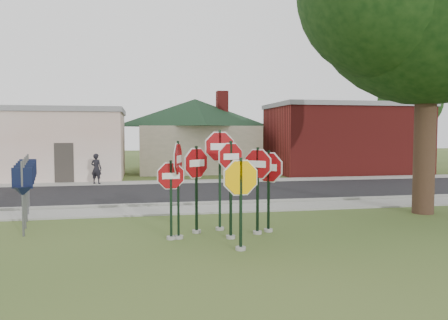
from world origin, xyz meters
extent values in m
plane|color=#334B1C|center=(0.00, 0.00, 0.00)|extent=(120.00, 120.00, 0.00)
cube|color=gray|center=(0.00, 5.50, 0.03)|extent=(60.00, 1.60, 0.06)
cube|color=black|center=(0.00, 10.00, 0.02)|extent=(60.00, 7.00, 0.04)
cube|color=gray|center=(0.00, 14.30, 0.03)|extent=(60.00, 1.60, 0.06)
cube|color=gray|center=(0.00, 6.50, 0.07)|extent=(60.00, 0.20, 0.14)
cylinder|color=gray|center=(0.34, 1.24, 0.04)|extent=(0.24, 0.24, 0.08)
cube|color=black|center=(0.34, 1.24, 1.27)|extent=(0.07, 0.07, 2.53)
cylinder|color=white|center=(0.34, 1.24, 2.13)|extent=(0.94, 0.34, 0.99)
cylinder|color=maroon|center=(0.34, 1.24, 2.13)|extent=(0.87, 0.32, 0.92)
cube|color=white|center=(0.34, 1.24, 2.13)|extent=(0.43, 0.16, 0.16)
cylinder|color=gray|center=(0.34, 0.09, 0.04)|extent=(0.24, 0.24, 0.08)
cube|color=black|center=(0.34, 0.09, 1.08)|extent=(0.07, 0.06, 2.17)
cylinder|color=white|center=(0.34, 0.09, 1.70)|extent=(1.17, 0.15, 1.17)
cylinder|color=#F6B100|center=(0.34, 0.09, 1.70)|extent=(1.08, 0.14, 1.09)
cylinder|color=gray|center=(-1.18, 1.44, 0.04)|extent=(0.24, 0.24, 0.08)
cube|color=black|center=(-1.18, 1.44, 1.02)|extent=(0.06, 0.06, 2.04)
cylinder|color=white|center=(-1.18, 1.44, 1.64)|extent=(0.98, 0.11, 0.98)
cylinder|color=maroon|center=(-1.18, 1.44, 1.64)|extent=(0.90, 0.11, 0.91)
cube|color=white|center=(-1.18, 1.44, 1.64)|extent=(0.45, 0.05, 0.16)
cylinder|color=gray|center=(1.15, 1.61, 0.04)|extent=(0.24, 0.24, 0.08)
cube|color=black|center=(1.15, 1.61, 1.18)|extent=(0.08, 0.08, 2.35)
cylinder|color=white|center=(1.15, 1.61, 1.90)|extent=(0.81, 0.81, 1.13)
cylinder|color=maroon|center=(1.15, 1.61, 1.90)|extent=(0.76, 0.75, 1.05)
cube|color=white|center=(1.15, 1.61, 1.90)|extent=(0.38, 0.37, 0.18)
cylinder|color=gray|center=(0.24, 2.27, 0.04)|extent=(0.24, 0.24, 0.08)
cube|color=black|center=(0.24, 2.27, 1.41)|extent=(0.06, 0.05, 2.82)
cylinder|color=white|center=(0.24, 2.27, 2.35)|extent=(1.18, 0.10, 1.18)
cylinder|color=maroon|center=(0.24, 2.27, 2.35)|extent=(1.09, 0.10, 1.09)
cube|color=white|center=(0.24, 2.27, 2.35)|extent=(0.54, 0.05, 0.19)
cylinder|color=gray|center=(-0.45, 2.04, 0.04)|extent=(0.24, 0.24, 0.08)
cube|color=black|center=(-0.45, 2.04, 1.19)|extent=(0.08, 0.08, 2.38)
cylinder|color=white|center=(-0.45, 2.04, 1.92)|extent=(0.96, 0.70, 1.17)
cylinder|color=maroon|center=(-0.45, 2.04, 1.92)|extent=(0.89, 0.65, 1.08)
cube|color=white|center=(-0.45, 2.04, 1.92)|extent=(0.44, 0.32, 0.19)
cylinder|color=gray|center=(1.52, 1.81, 0.04)|extent=(0.24, 0.24, 0.08)
cube|color=black|center=(1.52, 1.81, 1.13)|extent=(0.08, 0.08, 2.26)
cylinder|color=white|center=(1.52, 1.81, 1.79)|extent=(0.80, 0.87, 1.17)
cylinder|color=maroon|center=(1.52, 1.81, 1.79)|extent=(0.75, 0.81, 1.08)
cube|color=white|center=(1.52, 1.81, 1.79)|extent=(0.37, 0.40, 0.19)
cylinder|color=gray|center=(-0.99, 1.48, 0.04)|extent=(0.24, 0.24, 0.08)
cube|color=black|center=(-0.99, 1.48, 1.27)|extent=(0.07, 0.07, 2.53)
cylinder|color=white|center=(-0.99, 1.48, 2.07)|extent=(0.35, 1.13, 1.18)
cylinder|color=maroon|center=(-0.99, 1.48, 2.07)|extent=(0.33, 1.05, 1.09)
cube|color=white|center=(-0.99, 1.48, 2.07)|extent=(0.17, 0.52, 0.19)
cube|color=#59595E|center=(-5.00, 2.50, 1.00)|extent=(0.05, 0.05, 2.00)
cube|color=black|center=(-5.00, 2.50, 1.55)|extent=(0.55, 0.13, 0.55)
cone|color=black|center=(-5.00, 2.50, 1.20)|extent=(0.65, 0.65, 0.25)
cube|color=#59595E|center=(-5.20, 3.50, 1.00)|extent=(0.05, 0.05, 2.00)
cube|color=black|center=(-5.20, 3.50, 1.55)|extent=(0.55, 0.09, 0.55)
cone|color=black|center=(-5.20, 3.50, 1.20)|extent=(0.62, 0.62, 0.25)
cube|color=#59595E|center=(-5.40, 4.50, 1.00)|extent=(0.05, 0.05, 2.00)
cube|color=black|center=(-5.40, 4.50, 1.55)|extent=(0.55, 0.05, 0.55)
cone|color=black|center=(-5.40, 4.50, 1.20)|extent=(0.58, 0.58, 0.25)
cube|color=#59595E|center=(-5.60, 5.50, 1.00)|extent=(0.05, 0.05, 2.00)
cube|color=black|center=(-5.60, 5.50, 1.55)|extent=(0.55, 0.05, 0.55)
cone|color=black|center=(-5.60, 5.50, 1.20)|extent=(0.58, 0.58, 0.25)
cube|color=#59595E|center=(-5.80, 6.50, 1.00)|extent=(0.05, 0.05, 2.00)
cube|color=black|center=(-5.80, 6.50, 1.55)|extent=(0.55, 0.09, 0.55)
cone|color=black|center=(-5.80, 6.50, 1.20)|extent=(0.62, 0.62, 0.25)
cube|color=silver|center=(-9.00, 18.00, 2.00)|extent=(12.00, 6.00, 4.00)
cube|color=gray|center=(-9.00, 18.00, 4.05)|extent=(12.20, 6.20, 0.30)
cube|color=#332D28|center=(-6.00, 15.02, 1.10)|extent=(1.00, 0.10, 2.20)
cube|color=beige|center=(2.00, 22.00, 1.60)|extent=(8.00, 8.00, 3.20)
pyramid|color=black|center=(2.00, 22.00, 5.20)|extent=(11.60, 11.60, 2.00)
cube|color=maroon|center=(4.00, 22.00, 5.00)|extent=(0.80, 0.80, 1.60)
cube|color=maroon|center=(12.00, 18.50, 2.25)|extent=(10.00, 6.00, 4.50)
cube|color=gray|center=(12.00, 18.50, 4.60)|extent=(10.20, 6.20, 0.30)
cube|color=white|center=(10.00, 15.55, 2.60)|extent=(2.00, 0.08, 0.90)
cylinder|color=#2F1F15|center=(7.50, 3.50, 2.99)|extent=(0.70, 0.70, 5.98)
cylinder|color=#2F1F15|center=(22.00, 26.00, 2.00)|extent=(0.50, 0.50, 4.00)
sphere|color=black|center=(22.00, 26.00, 5.60)|extent=(5.60, 5.60, 5.60)
imported|color=black|center=(-4.23, 14.02, 0.86)|extent=(0.69, 0.59, 1.60)
camera|label=1|loc=(-1.94, -9.69, 2.73)|focal=35.00mm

